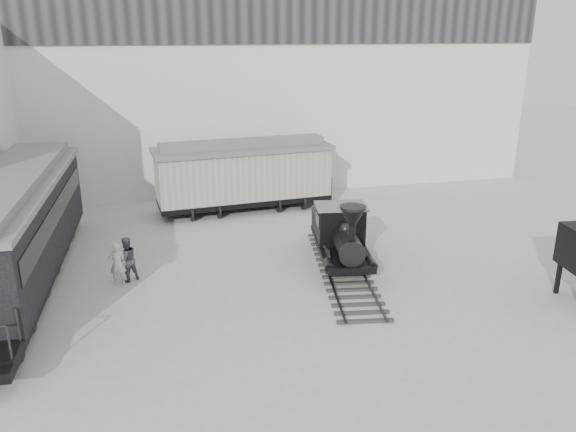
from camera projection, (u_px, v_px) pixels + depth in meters
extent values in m
plane|color=#9E9E9B|center=(307.00, 310.00, 18.37)|extent=(90.00, 90.00, 0.00)
cube|color=silver|center=(236.00, 92.00, 30.48)|extent=(34.00, 2.40, 11.00)
cube|color=#232326|center=(237.00, 13.00, 28.07)|extent=(34.00, 0.12, 3.00)
cube|color=black|center=(344.00, 270.00, 21.24)|extent=(3.04, 8.47, 0.14)
cube|color=#2D2D30|center=(327.00, 269.00, 21.18)|extent=(1.33, 8.21, 0.05)
cube|color=#2D2D30|center=(360.00, 268.00, 21.28)|extent=(1.33, 8.21, 0.05)
cylinder|color=black|center=(327.00, 261.00, 20.58)|extent=(0.26, 1.00, 0.99)
cylinder|color=black|center=(365.00, 260.00, 20.69)|extent=(0.26, 1.00, 0.99)
cylinder|color=black|center=(323.00, 249.00, 21.69)|extent=(0.26, 1.00, 0.99)
cylinder|color=black|center=(359.00, 248.00, 21.80)|extent=(0.26, 1.00, 0.99)
cube|color=black|center=(343.00, 252.00, 21.16)|extent=(2.28, 3.48, 0.25)
cylinder|color=black|center=(347.00, 244.00, 20.38)|extent=(1.21, 2.19, 0.90)
cylinder|color=black|center=(352.00, 233.00, 19.39)|extent=(0.27, 0.27, 0.54)
cone|color=black|center=(352.00, 217.00, 19.20)|extent=(0.99, 0.99, 0.63)
sphere|color=black|center=(346.00, 229.00, 20.58)|extent=(0.47, 0.47, 0.47)
cube|color=black|center=(340.00, 224.00, 21.66)|extent=(1.92, 1.47, 1.40)
cube|color=slate|center=(341.00, 206.00, 21.43)|extent=(2.13, 1.68, 0.07)
cube|color=black|center=(334.00, 223.00, 23.36)|extent=(1.88, 2.03, 0.81)
cylinder|color=black|center=(202.00, 207.00, 27.82)|extent=(1.95, 0.93, 0.76)
cylinder|color=black|center=(285.00, 199.00, 29.14)|extent=(1.95, 0.93, 0.76)
cube|color=black|center=(244.00, 199.00, 28.42)|extent=(8.68, 3.14, 0.28)
cube|color=gray|center=(244.00, 174.00, 28.00)|extent=(8.69, 3.23, 2.36)
cube|color=slate|center=(243.00, 148.00, 27.60)|extent=(9.00, 3.54, 0.19)
cube|color=slate|center=(243.00, 143.00, 27.52)|extent=(8.19, 1.88, 0.34)
cylinder|color=black|center=(42.00, 236.00, 23.71)|extent=(2.21, 0.88, 0.84)
cube|color=black|center=(18.00, 271.00, 19.75)|extent=(2.95, 13.81, 0.30)
cube|color=black|center=(15.00, 225.00, 19.84)|extent=(3.02, 12.02, 2.69)
cube|color=black|center=(56.00, 212.00, 20.00)|extent=(0.25, 11.17, 0.75)
cube|color=slate|center=(9.00, 186.00, 19.38)|extent=(3.22, 12.42, 0.20)
imported|color=silver|center=(118.00, 264.00, 19.93)|extent=(0.61, 0.42, 1.61)
imported|color=#4A4A51|center=(126.00, 259.00, 20.23)|extent=(1.03, 0.96, 1.69)
cube|color=black|center=(558.00, 277.00, 19.35)|extent=(0.15, 0.15, 1.19)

